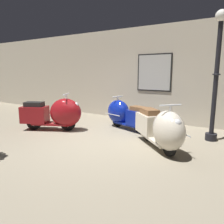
{
  "coord_description": "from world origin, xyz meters",
  "views": [
    {
      "loc": [
        3.05,
        -3.97,
        1.71
      ],
      "look_at": [
        -0.06,
        1.06,
        0.61
      ],
      "focal_mm": 34.23,
      "sensor_mm": 36.0,
      "label": 1
    }
  ],
  "objects_px": {
    "scooter_1": "(124,114)",
    "scooter_2": "(162,129)",
    "lamppost": "(216,73)",
    "scooter_0": "(56,114)"
  },
  "relations": [
    {
      "from": "scooter_1",
      "to": "scooter_2",
      "type": "relative_size",
      "value": 1.03
    },
    {
      "from": "scooter_2",
      "to": "lamppost",
      "type": "height_order",
      "value": "lamppost"
    },
    {
      "from": "scooter_1",
      "to": "lamppost",
      "type": "bearing_deg",
      "value": -160.11
    },
    {
      "from": "scooter_1",
      "to": "lamppost",
      "type": "xyz_separation_m",
      "value": [
        2.46,
        0.12,
        1.24
      ]
    },
    {
      "from": "scooter_0",
      "to": "lamppost",
      "type": "height_order",
      "value": "lamppost"
    },
    {
      "from": "scooter_0",
      "to": "scooter_2",
      "type": "xyz_separation_m",
      "value": [
        3.22,
        0.02,
        -0.01
      ]
    },
    {
      "from": "scooter_0",
      "to": "lamppost",
      "type": "relative_size",
      "value": 0.59
    },
    {
      "from": "scooter_0",
      "to": "scooter_1",
      "type": "relative_size",
      "value": 1.11
    },
    {
      "from": "scooter_0",
      "to": "scooter_2",
      "type": "distance_m",
      "value": 3.22
    },
    {
      "from": "scooter_1",
      "to": "scooter_2",
      "type": "distance_m",
      "value": 2.03
    }
  ]
}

